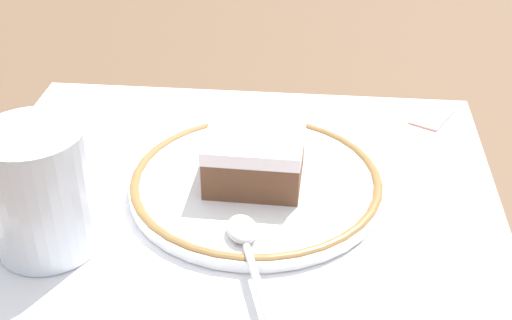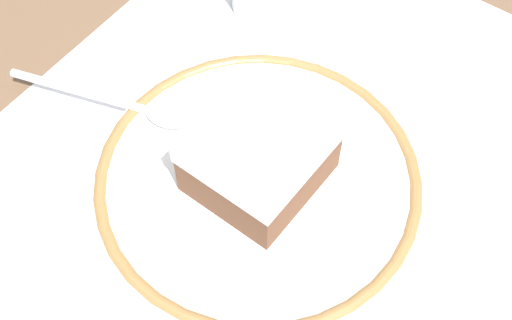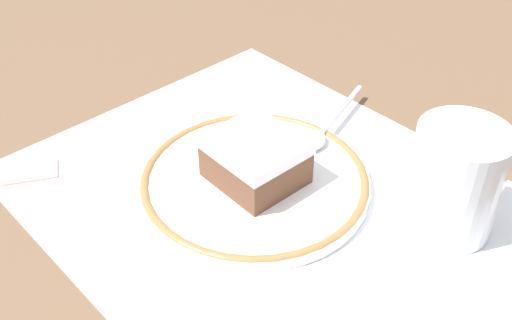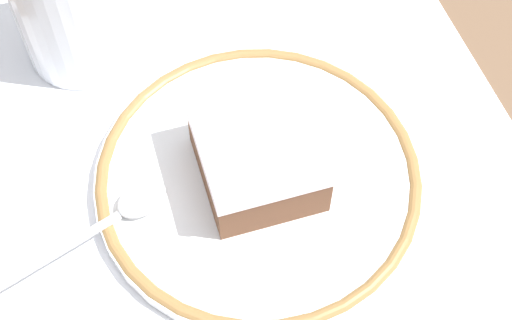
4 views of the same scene
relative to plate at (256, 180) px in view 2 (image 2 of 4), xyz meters
The scene contains 5 objects.
ground_plane 0.02m from the plate, ahead, with size 2.40×2.40×0.00m, color brown.
placemat 0.02m from the plate, ahead, with size 0.45×0.37×0.00m, color white.
plate is the anchor object (origin of this frame).
cake_slice 0.03m from the plate, 74.29° to the right, with size 0.08×0.07×0.04m.
spoon 0.09m from the plate, 91.62° to the left, with size 0.05×0.14×0.01m.
Camera 2 is at (-0.22, -0.14, 0.40)m, focal length 49.89 mm.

